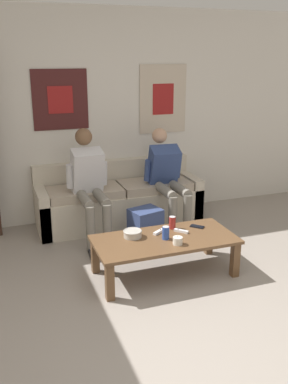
{
  "coord_description": "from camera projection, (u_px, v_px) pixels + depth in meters",
  "views": [
    {
      "loc": [
        -1.1,
        -2.16,
        2.0
      ],
      "look_at": [
        0.31,
        1.76,
        0.66
      ],
      "focal_mm": 40.0,
      "sensor_mm": 36.0,
      "label": 1
    }
  ],
  "objects": [
    {
      "name": "ground_plane",
      "position": [
        189.0,
        364.0,
        2.9
      ],
      "size": [
        18.0,
        18.0,
        0.0
      ],
      "primitive_type": "plane",
      "color": "gray"
    },
    {
      "name": "wall_back",
      "position": [
        86.0,
        118.0,
        5.18
      ],
      "size": [
        10.0,
        0.07,
        2.55
      ],
      "color": "silver",
      "rests_on": "ground_plane"
    },
    {
      "name": "couch",
      "position": [
        119.0,
        201.0,
        5.28
      ],
      "size": [
        1.99,
        0.66,
        0.74
      ],
      "color": "beige",
      "rests_on": "ground_plane"
    },
    {
      "name": "coffee_table",
      "position": [
        165.0,
        243.0,
        4.0
      ],
      "size": [
        1.33,
        0.63,
        0.37
      ],
      "color": "brown",
      "rests_on": "ground_plane"
    },
    {
      "name": "person_seated_adult",
      "position": [
        90.0,
        182.0,
        4.72
      ],
      "size": [
        0.47,
        0.88,
        1.23
      ],
      "color": "gray",
      "rests_on": "ground_plane"
    },
    {
      "name": "person_seated_teen",
      "position": [
        167.0,
        176.0,
        5.04
      ],
      "size": [
        0.47,
        0.93,
        1.17
      ],
      "color": "gray",
      "rests_on": "ground_plane"
    },
    {
      "name": "backpack",
      "position": [
        146.0,
        228.0,
        4.67
      ],
      "size": [
        0.38,
        0.36,
        0.41
      ],
      "color": "navy",
      "rests_on": "ground_plane"
    },
    {
      "name": "ceramic_bowl",
      "position": [
        133.0,
        233.0,
        4.0
      ],
      "size": [
        0.18,
        0.18,
        0.07
      ],
      "color": "#B7B2A8",
      "rests_on": "coffee_table"
    },
    {
      "name": "pillar_candle",
      "position": [
        178.0,
        241.0,
        3.85
      ],
      "size": [
        0.09,
        0.09,
        0.08
      ],
      "color": "silver",
      "rests_on": "coffee_table"
    },
    {
      "name": "drink_can_blue",
      "position": [
        166.0,
        233.0,
        3.95
      ],
      "size": [
        0.07,
        0.07,
        0.12
      ],
      "color": "#28479E",
      "rests_on": "coffee_table"
    },
    {
      "name": "drink_can_red",
      "position": [
        172.0,
        223.0,
        4.19
      ],
      "size": [
        0.07,
        0.07,
        0.12
      ],
      "color": "maroon",
      "rests_on": "coffee_table"
    },
    {
      "name": "game_controller_near_left",
      "position": [
        159.0,
        232.0,
        4.1
      ],
      "size": [
        0.14,
        0.11,
        0.03
      ],
      "color": "white",
      "rests_on": "coffee_table"
    },
    {
      "name": "game_controller_near_right",
      "position": [
        181.0,
        231.0,
        4.12
      ],
      "size": [
        0.12,
        0.13,
        0.03
      ],
      "color": "white",
      "rests_on": "coffee_table"
    },
    {
      "name": "cell_phone",
      "position": [
        197.0,
        226.0,
        4.24
      ],
      "size": [
        0.14,
        0.14,
        0.01
      ],
      "color": "black",
      "rests_on": "coffee_table"
    }
  ]
}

